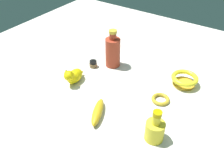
{
  "coord_description": "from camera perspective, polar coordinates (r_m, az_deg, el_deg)",
  "views": [
    {
      "loc": [
        0.5,
        -0.74,
        0.76
      ],
      "look_at": [
        0.0,
        0.0,
        0.06
      ],
      "focal_mm": 39.3,
      "sensor_mm": 36.0,
      "label": 1
    }
  ],
  "objects": [
    {
      "name": "ground",
      "position": [
        1.17,
        0.0,
        -2.45
      ],
      "size": [
        2.0,
        2.0,
        0.0
      ],
      "primitive_type": "plane",
      "color": "silver"
    },
    {
      "name": "banana",
      "position": [
        1.05,
        -3.35,
        -6.47
      ],
      "size": [
        0.1,
        0.16,
        0.04
      ],
      "primitive_type": "ellipsoid",
      "rotation": [
        0.0,
        0.0,
        2.0
      ],
      "color": "gold",
      "rests_on": "ground"
    },
    {
      "name": "bottle_short",
      "position": [
        0.96,
        9.96,
        -10.4
      ],
      "size": [
        0.07,
        0.07,
        0.14
      ],
      "color": "yellow",
      "rests_on": "ground"
    },
    {
      "name": "cat_figurine",
      "position": [
        1.23,
        -8.97,
        1.92
      ],
      "size": [
        0.07,
        0.14,
        0.09
      ],
      "color": "yellow",
      "rests_on": "ground"
    },
    {
      "name": "bangle",
      "position": [
        1.15,
        11.23,
        -3.5
      ],
      "size": [
        0.08,
        0.08,
        0.02
      ],
      "primitive_type": "torus",
      "color": "gold",
      "rests_on": "ground"
    },
    {
      "name": "nail_polish_jar",
      "position": [
        1.35,
        -4.4,
        4.69
      ],
      "size": [
        0.04,
        0.04,
        0.04
      ],
      "color": "brown",
      "rests_on": "ground"
    },
    {
      "name": "bowl",
      "position": [
        1.26,
        16.51,
        1.07
      ],
      "size": [
        0.13,
        0.13,
        0.05
      ],
      "color": "gold",
      "rests_on": "ground"
    },
    {
      "name": "bottle_tall",
      "position": [
        1.32,
        0.19,
        7.59
      ],
      "size": [
        0.08,
        0.08,
        0.21
      ],
      "color": "#A83721",
      "rests_on": "ground"
    }
  ]
}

